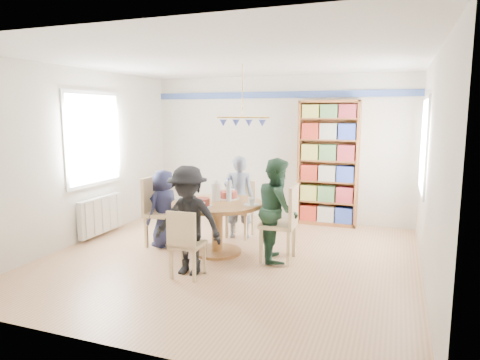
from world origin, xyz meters
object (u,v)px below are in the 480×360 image
at_px(person_left, 164,208).
at_px(person_near, 188,221).
at_px(person_right, 278,209).
at_px(chair_near, 185,241).
at_px(dining_table, 217,215).
at_px(chair_left, 158,208).
at_px(person_far, 239,197).
at_px(chair_right, 284,219).
at_px(chair_far, 242,206).
at_px(radiator, 101,215).
at_px(bookshelf, 328,165).

relative_size(person_left, person_near, 0.85).
xyz_separation_m(person_right, person_near, (-0.90, -0.91, -0.02)).
bearing_deg(chair_near, dining_table, 90.69).
xyz_separation_m(chair_left, person_right, (1.89, -0.00, 0.13)).
bearing_deg(person_right, person_left, 69.64).
height_order(person_left, person_far, person_far).
xyz_separation_m(chair_left, person_left, (0.11, 0.01, 0.01)).
distance_m(chair_right, chair_far, 1.36).
xyz_separation_m(radiator, person_left, (1.26, -0.10, 0.24)).
distance_m(dining_table, person_far, 0.86).
xyz_separation_m(chair_left, chair_near, (1.02, -1.06, -0.11)).
distance_m(dining_table, person_right, 0.90).
xyz_separation_m(chair_near, person_near, (-0.03, 0.15, 0.22)).
bearing_deg(radiator, dining_table, -3.94).
xyz_separation_m(radiator, chair_near, (2.17, -1.17, 0.12)).
bearing_deg(dining_table, bookshelf, 60.74).
bearing_deg(chair_near, chair_right, 47.07).
distance_m(chair_near, bookshelf, 3.49).
xyz_separation_m(chair_near, person_left, (-0.91, 1.07, 0.12)).
distance_m(person_left, bookshelf, 3.06).
relative_size(chair_far, chair_near, 1.06).
distance_m(chair_left, chair_right, 1.99).
distance_m(dining_table, person_near, 0.88).
relative_size(radiator, person_left, 0.85).
distance_m(chair_right, bookshelf, 2.24).
xyz_separation_m(chair_far, chair_near, (-0.00, -2.00, -0.03)).
height_order(chair_far, person_far, person_far).
relative_size(person_far, person_near, 0.98).
xyz_separation_m(radiator, person_right, (3.04, -0.12, 0.36)).
height_order(dining_table, person_left, person_left).
bearing_deg(chair_left, person_left, 4.16).
relative_size(dining_table, person_near, 0.95).
distance_m(chair_left, chair_near, 1.47).
bearing_deg(person_far, radiator, 0.30).
xyz_separation_m(person_left, person_right, (1.78, -0.01, 0.12)).
relative_size(dining_table, chair_left, 1.23).
height_order(dining_table, bookshelf, bookshelf).
relative_size(chair_far, person_far, 0.68).
xyz_separation_m(dining_table, chair_left, (-1.01, 0.04, 0.02)).
xyz_separation_m(chair_near, person_right, (0.87, 1.05, 0.24)).
relative_size(chair_near, person_far, 0.64).
height_order(radiator, person_left, person_left).
xyz_separation_m(chair_left, bookshelf, (2.23, 2.15, 0.52)).
relative_size(chair_near, person_right, 0.60).
relative_size(chair_far, person_right, 0.64).
bearing_deg(person_near, person_left, 133.37).
distance_m(chair_right, person_right, 0.17).
bearing_deg(person_near, chair_far, 88.51).
bearing_deg(chair_far, person_left, -134.37).
bearing_deg(chair_left, chair_right, -0.29).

